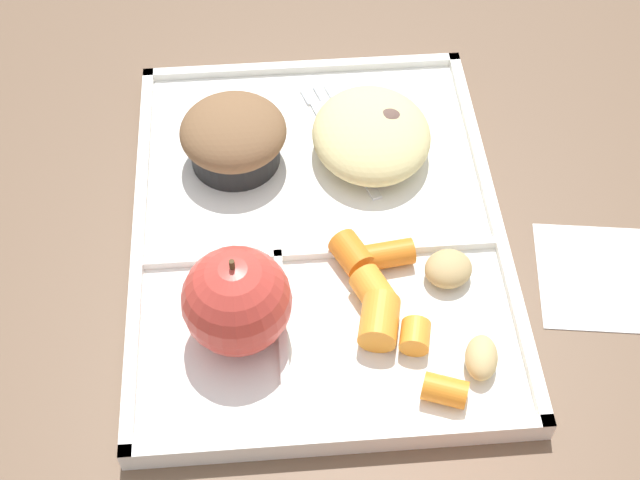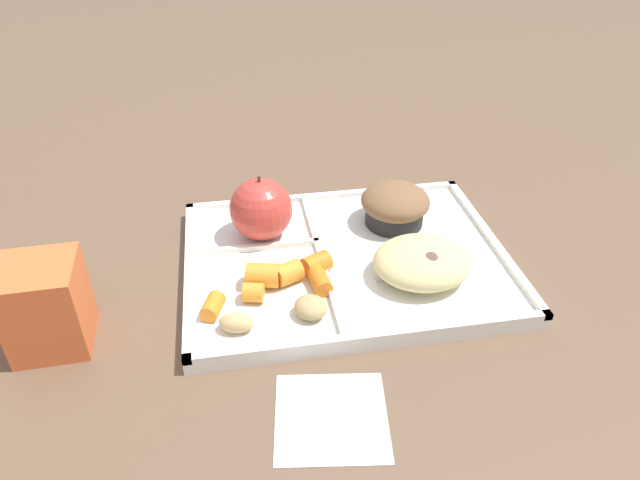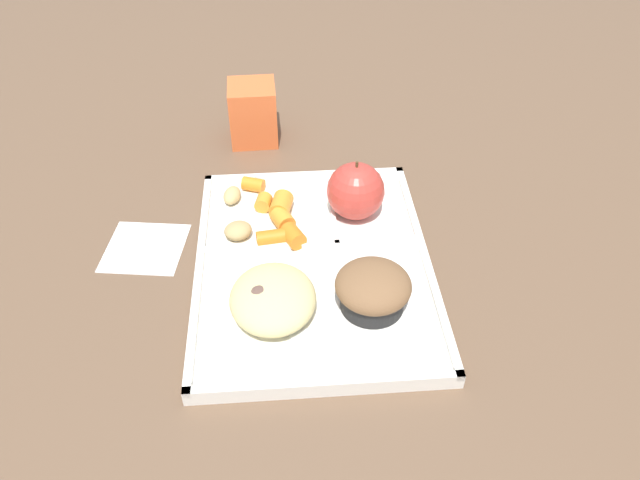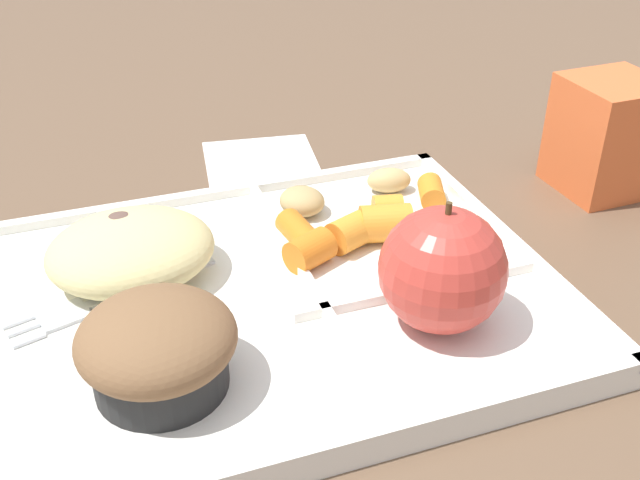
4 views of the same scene
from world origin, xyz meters
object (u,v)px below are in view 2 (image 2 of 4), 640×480
milk_carton (46,306)px  plastic_fork (436,260)px  green_apple (261,209)px  lunch_tray (345,261)px  bran_muffin (395,205)px

milk_carton → plastic_fork: bearing=4.9°
green_apple → plastic_fork: size_ratio=0.60×
milk_carton → lunch_tray: bearing=11.5°
lunch_tray → bran_muffin: (0.07, 0.06, 0.03)m
lunch_tray → green_apple: (-0.09, 0.06, 0.04)m
bran_muffin → lunch_tray: bearing=-140.9°
bran_muffin → milk_carton: 0.40m
lunch_tray → plastic_fork: size_ratio=2.71×
green_apple → milk_carton: (-0.22, -0.13, -0.00)m
bran_muffin → plastic_fork: bran_muffin is taller
plastic_fork → bran_muffin: bearing=106.7°
lunch_tray → plastic_fork: 0.10m
bran_muffin → milk_carton: size_ratio=0.92×
bran_muffin → plastic_fork: (0.03, -0.09, -0.02)m
lunch_tray → green_apple: 0.12m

